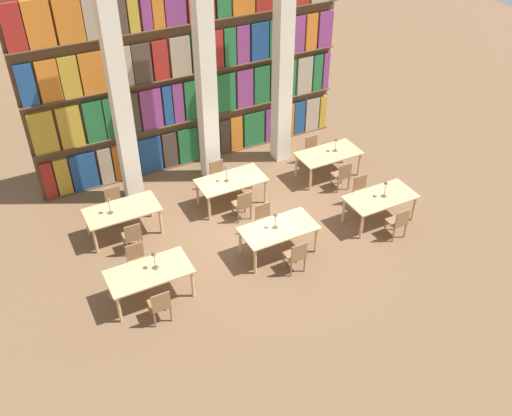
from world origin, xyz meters
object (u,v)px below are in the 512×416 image
at_px(reading_table_3, 122,212).
at_px(desk_lamp_5, 336,143).
at_px(chair_2, 296,255).
at_px(chair_9, 218,175).
at_px(pillar_left, 119,97).
at_px(chair_6, 132,236).
at_px(chair_10, 342,175).
at_px(desk_lamp_1, 276,218).
at_px(desk_lamp_2, 385,186).
at_px(pillar_center, 206,79).
at_px(chair_4, 398,222).
at_px(desk_lamp_3, 109,203).
at_px(pillar_right, 283,63).
at_px(chair_7, 115,203).
at_px(reading_table_5, 329,155).
at_px(reading_table_1, 279,231).
at_px(chair_8, 243,204).
at_px(reading_table_0, 149,274).
at_px(chair_3, 265,220).
at_px(chair_5, 362,191).
at_px(reading_table_4, 231,182).
at_px(chair_11, 313,150).
at_px(chair_0, 160,304).
at_px(reading_table_2, 380,199).
at_px(desk_lamp_0, 154,257).
at_px(desk_lamp_4, 226,171).
at_px(chair_1, 137,261).

relative_size(reading_table_3, desk_lamp_5, 4.40).
bearing_deg(chair_2, chair_9, 93.00).
relative_size(pillar_left, chair_6, 6.81).
distance_m(reading_table_3, chair_10, 6.01).
height_order(desk_lamp_1, desk_lamp_2, desk_lamp_2).
relative_size(pillar_center, chair_4, 6.81).
bearing_deg(chair_4, desk_lamp_3, 152.78).
relative_size(pillar_right, chair_7, 6.81).
height_order(chair_6, reading_table_5, chair_6).
relative_size(reading_table_1, chair_8, 2.05).
height_order(pillar_left, reading_table_0, pillar_left).
xyz_separation_m(desk_lamp_1, chair_9, (-0.10, 3.06, -0.58)).
bearing_deg(reading_table_3, desk_lamp_5, -0.80).
bearing_deg(chair_3, pillar_center, -87.97).
xyz_separation_m(reading_table_5, chair_10, (-0.04, -0.75, -0.20)).
xyz_separation_m(desk_lamp_1, chair_4, (2.98, -0.88, -0.58)).
bearing_deg(chair_2, chair_7, 128.54).
bearing_deg(chair_5, reading_table_4, -28.93).
relative_size(chair_2, chair_11, 1.00).
bearing_deg(chair_0, reading_table_5, 26.59).
xyz_separation_m(chair_2, chair_4, (2.87, -0.08, 0.00)).
distance_m(pillar_left, pillar_right, 4.59).
xyz_separation_m(reading_table_0, chair_7, (0.13, 3.18, -0.20)).
xyz_separation_m(desk_lamp_1, reading_table_2, (2.98, -0.13, -0.37)).
relative_size(reading_table_2, chair_9, 2.05).
distance_m(reading_table_1, chair_7, 4.40).
bearing_deg(reading_table_4, pillar_center, 88.00).
bearing_deg(desk_lamp_1, chair_0, -165.54).
xyz_separation_m(desk_lamp_0, chair_11, (5.91, 3.05, -0.59)).
bearing_deg(desk_lamp_5, desk_lamp_0, -159.54).
xyz_separation_m(desk_lamp_3, chair_10, (6.23, -0.83, -0.60)).
distance_m(pillar_right, chair_5, 4.12).
relative_size(pillar_left, chair_0, 6.81).
bearing_deg(chair_8, chair_11, 25.74).
relative_size(chair_4, chair_7, 1.00).
distance_m(desk_lamp_4, chair_11, 3.27).
bearing_deg(desk_lamp_3, pillar_left, 56.26).
relative_size(reading_table_1, desk_lamp_2, 3.97).
bearing_deg(chair_3, desk_lamp_1, 81.48).
bearing_deg(chair_0, chair_1, 90.00).
height_order(reading_table_1, reading_table_5, same).
bearing_deg(chair_2, chair_10, 39.10).
bearing_deg(chair_8, desk_lamp_2, -28.46).
distance_m(chair_1, chair_8, 3.20).
distance_m(chair_6, desk_lamp_4, 2.96).
xyz_separation_m(reading_table_0, chair_8, (3.04, 1.62, -0.20)).
distance_m(pillar_right, desk_lamp_3, 6.08).
bearing_deg(reading_table_3, reading_table_0, -93.16).
relative_size(pillar_left, pillar_right, 1.00).
height_order(reading_table_0, desk_lamp_4, desk_lamp_4).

